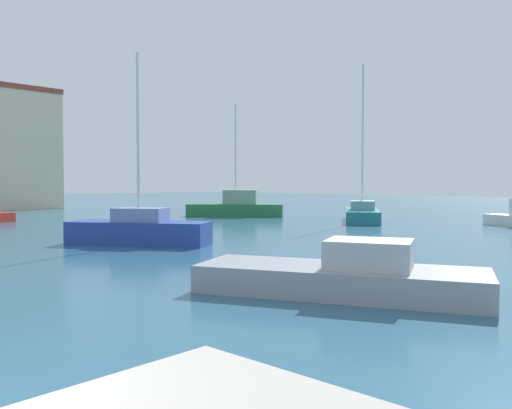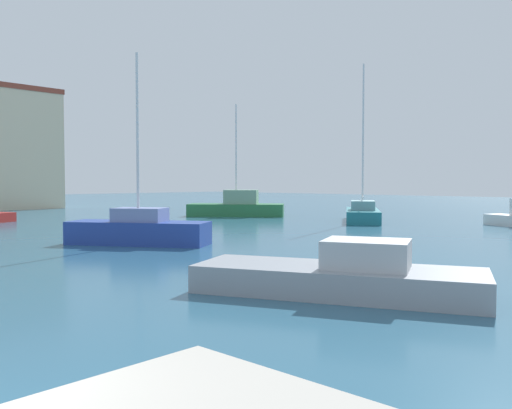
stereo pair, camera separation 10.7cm
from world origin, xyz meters
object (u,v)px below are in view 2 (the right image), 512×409
object	(u,v)px
sailboat_teal_far_right	(362,213)
sailboat_green_near_pier	(237,207)
motorboat_grey_mid_harbor	(342,276)
sailboat_blue_behind_lamppost	(139,230)

from	to	relation	value
sailboat_teal_far_right	sailboat_green_near_pier	bearing A→B (deg)	99.88
motorboat_grey_mid_harbor	sailboat_teal_far_right	bearing A→B (deg)	30.53
sailboat_blue_behind_lamppost	sailboat_green_near_pier	distance (m)	19.11
sailboat_green_near_pier	sailboat_teal_far_right	size ratio (longest dim) A/B	0.82
sailboat_blue_behind_lamppost	sailboat_green_near_pier	world-z (taller)	sailboat_green_near_pier
sailboat_green_near_pier	sailboat_teal_far_right	xyz separation A→B (m)	(1.77, -10.17, -0.19)
sailboat_blue_behind_lamppost	sailboat_teal_far_right	xyz separation A→B (m)	(17.99, -0.07, -0.07)
sailboat_green_near_pier	sailboat_blue_behind_lamppost	bearing A→B (deg)	-148.07
motorboat_grey_mid_harbor	sailboat_blue_behind_lamppost	bearing A→B (deg)	77.45
motorboat_grey_mid_harbor	sailboat_teal_far_right	xyz separation A→B (m)	(20.73, 12.22, 0.12)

